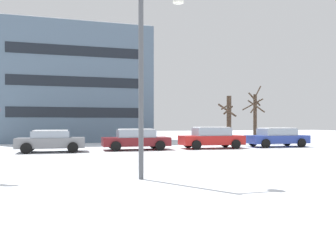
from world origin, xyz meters
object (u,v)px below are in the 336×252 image
object	(u,v)px
street_lamp	(148,63)
parked_car_blue	(277,137)
parked_car_gray	(51,141)
parked_car_maroon	(136,139)
parked_car_red	(212,138)

from	to	relation	value
street_lamp	parked_car_blue	bearing A→B (deg)	42.92
parked_car_gray	parked_car_maroon	size ratio (longest dim) A/B	0.91
parked_car_blue	parked_car_maroon	bearing A→B (deg)	179.41
parked_car_gray	parked_car_blue	distance (m)	15.96
parked_car_gray	parked_car_red	world-z (taller)	parked_car_red
street_lamp	parked_car_red	bearing A→B (deg)	57.98
street_lamp	parked_car_maroon	xyz separation A→B (m)	(1.91, 11.78, -2.97)
street_lamp	parked_car_blue	distance (m)	17.39
street_lamp	parked_car_blue	world-z (taller)	street_lamp
parked_car_red	parked_car_blue	xyz separation A→B (m)	(5.32, 0.11, -0.03)
parked_car_maroon	parked_car_blue	distance (m)	10.64
parked_car_gray	parked_car_blue	xyz separation A→B (m)	(15.96, 0.14, 0.03)
street_lamp	parked_car_gray	bearing A→B (deg)	106.46
parked_car_gray	parked_car_blue	world-z (taller)	parked_car_blue
street_lamp	parked_car_maroon	size ratio (longest dim) A/B	1.39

